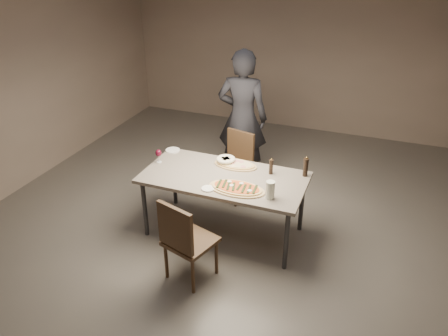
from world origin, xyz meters
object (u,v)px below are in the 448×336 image
(pepper_mill_left, at_px, (306,167))
(chair_far, at_px, (236,161))
(dining_table, at_px, (224,181))
(ham_pizza, at_px, (236,164))
(diner, at_px, (242,118))
(chair_near, at_px, (184,238))
(carafe, at_px, (270,190))
(zucchini_pizza, at_px, (237,188))
(bread_basket, at_px, (226,160))

(pepper_mill_left, bearing_deg, chair_far, 151.64)
(dining_table, height_order, chair_far, chair_far)
(ham_pizza, height_order, chair_far, chair_far)
(ham_pizza, bearing_deg, diner, 128.20)
(chair_near, bearing_deg, ham_pizza, 102.32)
(pepper_mill_left, xyz_separation_m, chair_near, (-0.89, -1.23, -0.34))
(dining_table, xyz_separation_m, carafe, (0.60, -0.26, 0.15))
(ham_pizza, distance_m, pepper_mill_left, 0.80)
(carafe, bearing_deg, zucchini_pizza, 173.61)
(carafe, xyz_separation_m, diner, (-0.83, 1.56, 0.09))
(diner, bearing_deg, bread_basket, 92.62)
(carafe, bearing_deg, diner, 118.05)
(zucchini_pizza, height_order, bread_basket, bread_basket)
(dining_table, xyz_separation_m, diner, (-0.23, 1.29, 0.24))
(dining_table, xyz_separation_m, ham_pizza, (0.03, 0.28, 0.07))
(dining_table, xyz_separation_m, pepper_mill_left, (0.83, 0.33, 0.17))
(carafe, relative_size, diner, 0.10)
(ham_pizza, height_order, carafe, carafe)
(zucchini_pizza, relative_size, carafe, 3.17)
(zucchini_pizza, relative_size, bread_basket, 2.77)
(dining_table, height_order, chair_near, chair_near)
(zucchini_pizza, height_order, pepper_mill_left, pepper_mill_left)
(pepper_mill_left, bearing_deg, carafe, -111.50)
(zucchini_pizza, xyz_separation_m, ham_pizza, (-0.19, 0.50, -0.00))
(dining_table, height_order, pepper_mill_left, pepper_mill_left)
(bread_basket, bearing_deg, ham_pizza, -1.77)
(dining_table, relative_size, chair_far, 2.04)
(pepper_mill_left, relative_size, chair_far, 0.26)
(chair_near, bearing_deg, zucchini_pizza, 83.76)
(zucchini_pizza, xyz_separation_m, pepper_mill_left, (0.60, 0.55, 0.09))
(dining_table, bearing_deg, ham_pizza, 83.04)
(zucchini_pizza, height_order, ham_pizza, zucchini_pizza)
(pepper_mill_left, height_order, chair_far, pepper_mill_left)
(chair_near, distance_m, chair_far, 1.77)
(bread_basket, bearing_deg, dining_table, -73.11)
(ham_pizza, height_order, diner, diner)
(dining_table, bearing_deg, diner, 100.23)
(pepper_mill_left, bearing_deg, bread_basket, -177.33)
(zucchini_pizza, xyz_separation_m, bread_basket, (-0.31, 0.51, 0.03))
(chair_far, relative_size, diner, 0.47)
(dining_table, height_order, carafe, carafe)
(dining_table, relative_size, diner, 0.97)
(zucchini_pizza, distance_m, diner, 1.59)
(pepper_mill_left, distance_m, carafe, 0.64)
(chair_near, bearing_deg, carafe, 60.88)
(pepper_mill_left, distance_m, diner, 1.44)
(carafe, bearing_deg, chair_near, -136.17)
(bread_basket, height_order, chair_far, chair_far)
(pepper_mill_left, xyz_separation_m, diner, (-1.06, 0.97, 0.07))
(dining_table, bearing_deg, chair_far, 100.82)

